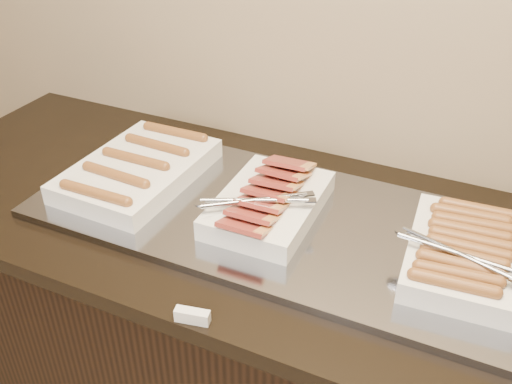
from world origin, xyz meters
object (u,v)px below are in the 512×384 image
(warming_tray, at_px, (285,221))
(dish_center, at_px, (268,202))
(dish_left, at_px, (138,169))
(counter, at_px, (275,352))
(dish_right, at_px, (464,253))

(warming_tray, xyz_separation_m, dish_center, (-0.04, -0.00, 0.04))
(warming_tray, bearing_deg, dish_left, -180.00)
(dish_left, relative_size, dish_center, 1.17)
(counter, xyz_separation_m, warming_tray, (0.01, 0.00, 0.46))
(warming_tray, height_order, dish_right, dish_right)
(dish_center, distance_m, dish_right, 0.44)
(dish_right, bearing_deg, warming_tray, 175.60)
(dish_left, bearing_deg, dish_center, 0.76)
(dish_right, bearing_deg, dish_center, 176.28)
(dish_left, xyz_separation_m, dish_right, (0.80, -0.00, 0.01))
(dish_left, bearing_deg, dish_right, 1.20)
(warming_tray, xyz_separation_m, dish_left, (-0.41, -0.00, 0.04))
(dish_center, relative_size, dish_right, 1.01)
(counter, relative_size, dish_left, 5.06)
(counter, height_order, dish_right, dish_right)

